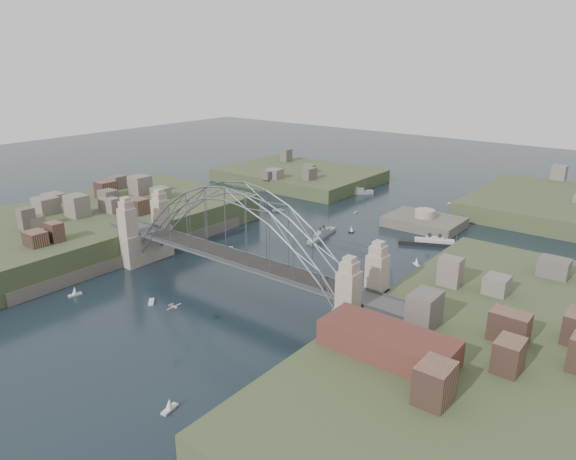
% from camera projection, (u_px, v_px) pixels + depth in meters
% --- Properties ---
extents(ground, '(500.00, 500.00, 0.00)m').
position_uv_depth(ground, '(238.00, 293.00, 116.95)').
color(ground, black).
rests_on(ground, ground).
extents(bridge, '(84.00, 13.80, 24.60)m').
position_uv_depth(bridge, '(236.00, 240.00, 113.06)').
color(bridge, '#464648').
rests_on(bridge, ground).
extents(shore_west, '(50.50, 90.00, 12.00)m').
position_uv_depth(shore_west, '(91.00, 233.00, 150.08)').
color(shore_west, '#3B4828').
rests_on(shore_west, ground).
extents(shore_east, '(50.50, 90.00, 12.00)m').
position_uv_depth(shore_east, '(504.00, 379.00, 82.59)').
color(shore_east, '#3B4828').
rests_on(shore_east, ground).
extents(headland_nw, '(60.00, 45.00, 9.00)m').
position_uv_depth(headland_nw, '(299.00, 180.00, 219.88)').
color(headland_nw, '#3B4828').
rests_on(headland_nw, ground).
extents(fort_island, '(22.00, 16.00, 9.40)m').
position_uv_depth(fort_island, '(424.00, 228.00, 162.09)').
color(fort_island, '#534D43').
rests_on(fort_island, ground).
extents(wharf_shed, '(20.00, 8.00, 4.00)m').
position_uv_depth(wharf_shed, '(388.00, 342.00, 77.48)').
color(wharf_shed, '#592D26').
rests_on(wharf_shed, shore_east).
extents(finger_pier, '(4.00, 22.00, 1.40)m').
position_uv_depth(finger_pier, '(303.00, 431.00, 72.93)').
color(finger_pier, '#464648').
rests_on(finger_pier, ground).
extents(naval_cruiser_near, '(4.58, 15.63, 4.65)m').
position_uv_depth(naval_cruiser_near, '(322.00, 235.00, 152.17)').
color(naval_cruiser_near, gray).
rests_on(naval_cruiser_near, ground).
extents(naval_cruiser_far, '(12.97, 13.70, 5.60)m').
position_uv_depth(naval_cruiser_far, '(352.00, 192.00, 199.32)').
color(naval_cruiser_far, gray).
rests_on(naval_cruiser_far, ground).
extents(ocean_liner, '(18.54, 10.55, 4.72)m').
position_uv_depth(ocean_liner, '(434.00, 243.00, 145.64)').
color(ocean_liner, black).
rests_on(ocean_liner, ground).
extents(aeroplane, '(1.74, 3.33, 0.48)m').
position_uv_depth(aeroplane, '(173.00, 306.00, 97.44)').
color(aeroplane, '#AAACB2').
extents(small_boat_a, '(2.31, 2.57, 0.45)m').
position_uv_depth(small_boat_a, '(228.00, 248.00, 143.85)').
color(small_boat_a, '#BCBCB8').
rests_on(small_boat_a, ground).
extents(small_boat_b, '(1.19, 2.14, 1.43)m').
position_uv_depth(small_boat_b, '(372.00, 264.00, 132.25)').
color(small_boat_b, '#BCBCB8').
rests_on(small_boat_b, ground).
extents(small_boat_c, '(3.06, 2.91, 0.45)m').
position_uv_depth(small_boat_c, '(151.00, 302.00, 112.23)').
color(small_boat_c, '#BCBCB8').
rests_on(small_boat_c, ground).
extents(small_boat_d, '(2.43, 2.23, 2.38)m').
position_uv_depth(small_boat_d, '(417.00, 262.00, 132.02)').
color(small_boat_d, '#BCBCB8').
rests_on(small_boat_d, ground).
extents(small_boat_e, '(3.67, 3.56, 1.43)m').
position_uv_depth(small_boat_e, '(278.00, 210.00, 177.95)').
color(small_boat_e, '#BCBCB8').
rests_on(small_boat_e, ground).
extents(small_boat_f, '(1.46, 1.86, 2.38)m').
position_uv_depth(small_boat_f, '(351.00, 229.00, 156.34)').
color(small_boat_f, '#BCBCB8').
rests_on(small_boat_f, ground).
extents(small_boat_g, '(1.45, 3.07, 2.38)m').
position_uv_depth(small_boat_g, '(170.00, 406.00, 78.12)').
color(small_boat_g, '#BCBCB8').
rests_on(small_boat_g, ground).
extents(small_boat_h, '(0.98, 2.20, 0.45)m').
position_uv_depth(small_boat_h, '(356.00, 212.00, 176.02)').
color(small_boat_h, '#BCBCB8').
rests_on(small_boat_h, ground).
extents(small_boat_i, '(1.85, 2.00, 1.43)m').
position_uv_depth(small_boat_i, '(392.00, 304.00, 111.29)').
color(small_boat_i, '#BCBCB8').
rests_on(small_boat_i, ground).
extents(small_boat_j, '(1.35, 2.95, 2.38)m').
position_uv_depth(small_boat_j, '(75.00, 292.00, 115.46)').
color(small_boat_j, '#BCBCB8').
rests_on(small_boat_j, ground).
extents(small_boat_k, '(1.79, 0.66, 0.45)m').
position_uv_depth(small_boat_k, '(450.00, 203.00, 186.77)').
color(small_boat_k, '#BCBCB8').
rests_on(small_boat_k, ground).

